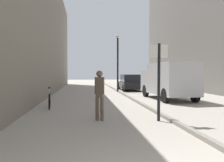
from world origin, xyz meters
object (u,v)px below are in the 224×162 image
(bicycle_leaning, at_px, (50,100))
(lamp_post, at_px, (118,59))
(parked_car, at_px, (130,82))
(street_sign_post, at_px, (159,75))
(pedestrian_main_foreground, at_px, (100,92))
(delivery_van, at_px, (168,80))

(bicycle_leaning, bearing_deg, lamp_post, 56.41)
(lamp_post, xyz_separation_m, bicycle_leaning, (-4.36, -8.64, -2.34))
(parked_car, distance_m, bicycle_leaning, 12.01)
(street_sign_post, bearing_deg, pedestrian_main_foreground, -10.55)
(street_sign_post, bearing_deg, bicycle_leaning, -41.60)
(pedestrian_main_foreground, distance_m, parked_car, 14.09)
(pedestrian_main_foreground, height_order, lamp_post, lamp_post)
(street_sign_post, bearing_deg, parked_car, -98.86)
(delivery_van, xyz_separation_m, lamp_post, (-2.29, 5.77, 1.53))
(delivery_van, height_order, parked_car, delivery_van)
(street_sign_post, xyz_separation_m, bicycle_leaning, (-4.06, 3.39, -1.16))
(pedestrian_main_foreground, bearing_deg, delivery_van, 72.01)
(pedestrian_main_foreground, xyz_separation_m, delivery_van, (4.56, 5.96, 0.21))
(pedestrian_main_foreground, distance_m, bicycle_leaning, 3.78)
(delivery_van, distance_m, bicycle_leaning, 7.29)
(delivery_van, relative_size, bicycle_leaning, 2.85)
(pedestrian_main_foreground, distance_m, delivery_van, 7.51)
(parked_car, xyz_separation_m, street_sign_post, (-1.73, -13.90, 0.83))
(parked_car, bearing_deg, lamp_post, -126.93)
(delivery_van, relative_size, street_sign_post, 1.94)
(delivery_van, bearing_deg, lamp_post, 108.27)
(pedestrian_main_foreground, height_order, delivery_van, delivery_van)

